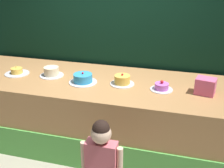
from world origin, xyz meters
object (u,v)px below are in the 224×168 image
Objects in this scene: cake_center_left at (83,79)px; cake_far_left at (17,72)px; cake_left at (51,72)px; cake_center_right at (122,80)px; pink_box at (205,86)px; cake_right at (162,87)px; child_figure at (102,156)px.

cake_far_left is at bearing 177.08° from cake_center_left.
cake_left is 0.99m from cake_center_right.
cake_far_left is 0.50m from cake_left.
cake_left is (0.49, 0.06, 0.02)m from cake_far_left.
pink_box is 0.81× the size of cake_right.
cake_far_left is at bearing -179.86° from pink_box.
cake_far_left is at bearing -172.98° from cake_left.
pink_box is 1.98m from cake_left.
child_figure is 1.48m from pink_box.
cake_right is (0.41, 1.09, 0.28)m from child_figure.
pink_box is 1.48m from cake_center_left.
cake_left and cake_right have the same top height.
cake_left is at bearing 177.04° from cake_right.
cake_far_left is 1.03× the size of cake_left.
cake_center_left is 0.99m from cake_right.
cake_center_right is at bearing -1.84° from cake_left.
child_figure is 1.94m from cake_far_left.
cake_center_right is at bearing 9.14° from cake_center_left.
pink_box is at bearing 50.94° from child_figure.
pink_box is 0.99m from cake_center_right.
cake_center_right is 1.13× the size of cake_right.
cake_center_left is 1.33× the size of cake_right.
cake_center_left reaches higher than cake_left.
cake_center_left is (-0.57, 1.06, 0.30)m from child_figure.
cake_center_right reaches higher than cake_left.
cake_center_left reaches higher than cake_far_left.
cake_right is at bearing 2.00° from cake_center_left.
pink_box is at bearing -1.58° from cake_left.
pink_box reaches higher than child_figure.
cake_far_left is 0.92× the size of cake_center_left.
cake_center_right reaches higher than cake_right.
pink_box is (0.91, 1.12, 0.34)m from child_figure.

